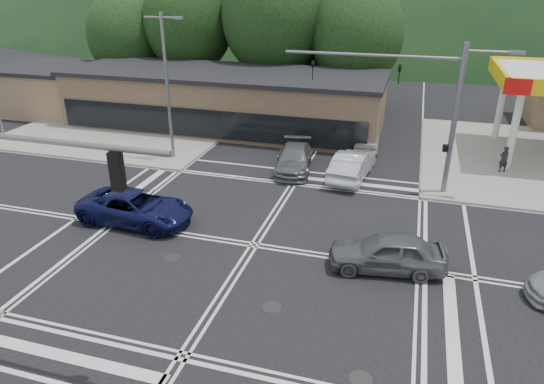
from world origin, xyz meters
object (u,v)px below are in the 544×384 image
(car_queue_a, at_px, (352,165))
(pedestrian, at_px, (504,159))
(car_northbound, at_px, (294,159))
(car_blue_west, at_px, (136,208))
(car_grey_center, at_px, (387,252))
(car_queue_b, at_px, (367,140))

(car_queue_a, distance_m, pedestrian, 9.13)
(car_northbound, bearing_deg, pedestrian, 4.82)
(car_blue_west, relative_size, car_grey_center, 1.20)
(car_grey_center, distance_m, car_queue_b, 14.92)
(car_queue_b, relative_size, pedestrian, 2.55)
(car_grey_center, bearing_deg, car_northbound, -155.23)
(car_blue_west, distance_m, car_northbound, 10.45)
(car_queue_b, relative_size, car_northbound, 0.81)
(car_grey_center, relative_size, car_northbound, 0.92)
(car_grey_center, xyz_separation_m, car_queue_a, (-2.68, 9.30, 0.03))
(car_northbound, height_order, pedestrian, pedestrian)
(car_queue_a, xyz_separation_m, car_queue_b, (0.30, 5.43, -0.12))
(car_queue_b, bearing_deg, car_northbound, 50.52)
(car_grey_center, height_order, car_queue_b, car_grey_center)
(car_grey_center, bearing_deg, car_queue_a, -172.20)
(car_grey_center, height_order, pedestrian, pedestrian)
(car_blue_west, bearing_deg, car_queue_a, -45.22)
(car_blue_west, distance_m, car_grey_center, 11.91)
(car_northbound, bearing_deg, car_grey_center, -65.53)
(car_grey_center, relative_size, pedestrian, 2.90)
(car_blue_west, height_order, car_queue_a, car_queue_a)
(car_northbound, relative_size, pedestrian, 3.14)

